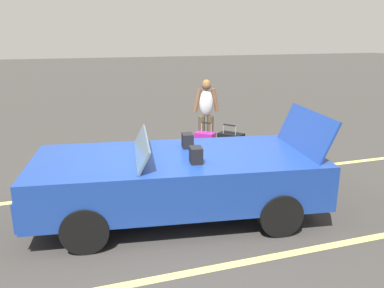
{
  "coord_description": "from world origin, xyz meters",
  "views": [
    {
      "loc": [
        1.43,
        5.12,
        2.64
      ],
      "look_at": [
        -0.58,
        -1.13,
        0.75
      ],
      "focal_mm": 36.1,
      "sensor_mm": 36.0,
      "label": 1
    }
  ],
  "objects_px": {
    "suitcase_large_black": "(231,151)",
    "traveler_person": "(206,111)",
    "suitcase_medium_bright": "(205,147)",
    "convertible_car": "(164,179)",
    "suitcase_small_carryon": "(248,150)"
  },
  "relations": [
    {
      "from": "suitcase_medium_bright",
      "to": "suitcase_small_carryon",
      "type": "relative_size",
      "value": 1.67
    },
    {
      "from": "convertible_car",
      "to": "suitcase_small_carryon",
      "type": "distance_m",
      "value": 3.07
    },
    {
      "from": "suitcase_small_carryon",
      "to": "traveler_person",
      "type": "relative_size",
      "value": 0.3
    },
    {
      "from": "suitcase_large_black",
      "to": "traveler_person",
      "type": "distance_m",
      "value": 1.45
    },
    {
      "from": "traveler_person",
      "to": "convertible_car",
      "type": "bearing_deg",
      "value": -21.91
    },
    {
      "from": "convertible_car",
      "to": "traveler_person",
      "type": "distance_m",
      "value": 3.44
    },
    {
      "from": "suitcase_large_black",
      "to": "suitcase_medium_bright",
      "type": "bearing_deg",
      "value": 76.26
    },
    {
      "from": "suitcase_small_carryon",
      "to": "traveler_person",
      "type": "height_order",
      "value": "traveler_person"
    },
    {
      "from": "convertible_car",
      "to": "suitcase_medium_bright",
      "type": "distance_m",
      "value": 2.71
    },
    {
      "from": "convertible_car",
      "to": "suitcase_small_carryon",
      "type": "relative_size",
      "value": 8.72
    },
    {
      "from": "convertible_car",
      "to": "suitcase_small_carryon",
      "type": "bearing_deg",
      "value": -131.37
    },
    {
      "from": "suitcase_medium_bright",
      "to": "traveler_person",
      "type": "xyz_separation_m",
      "value": [
        -0.27,
        -0.68,
        0.62
      ]
    },
    {
      "from": "convertible_car",
      "to": "traveler_person",
      "type": "height_order",
      "value": "traveler_person"
    },
    {
      "from": "convertible_car",
      "to": "suitcase_medium_bright",
      "type": "xyz_separation_m",
      "value": [
        -1.45,
        -2.27,
        -0.28
      ]
    },
    {
      "from": "convertible_car",
      "to": "suitcase_large_black",
      "type": "distance_m",
      "value": 2.41
    }
  ]
}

